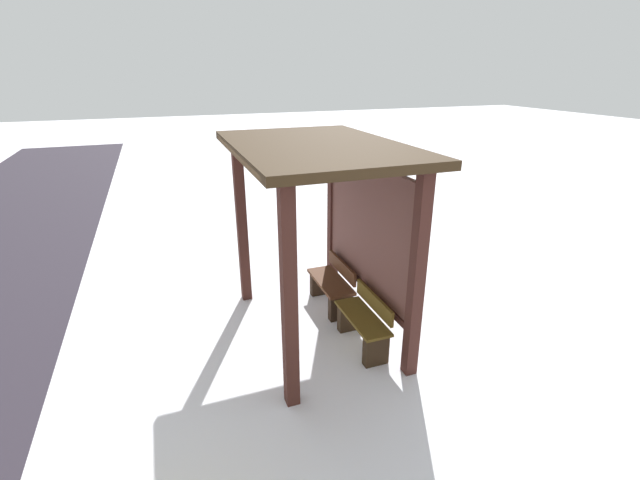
# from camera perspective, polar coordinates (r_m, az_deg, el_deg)

# --- Properties ---
(ground_plane) EXTENTS (60.00, 60.00, 0.00)m
(ground_plane) POSITION_cam_1_polar(r_m,az_deg,el_deg) (6.12, -0.46, -11.61)
(ground_plane) COLOR white
(bus_shelter) EXTENTS (2.89, 1.90, 2.54)m
(bus_shelter) POSITION_cam_1_polar(r_m,az_deg,el_deg) (5.39, 1.62, 6.37)
(bus_shelter) COLOR #3E1F1A
(bus_shelter) RESTS_ON ground
(bench_left_inside) EXTENTS (0.99, 0.40, 0.70)m
(bench_left_inside) POSITION_cam_1_polar(r_m,az_deg,el_deg) (6.54, 1.57, -6.11)
(bench_left_inside) COLOR #492714
(bench_left_inside) RESTS_ON ground
(bench_center_inside) EXTENTS (0.99, 0.36, 0.71)m
(bench_center_inside) POSITION_cam_1_polar(r_m,az_deg,el_deg) (5.68, 5.73, -10.84)
(bench_center_inside) COLOR #553F15
(bench_center_inside) RESTS_ON ground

